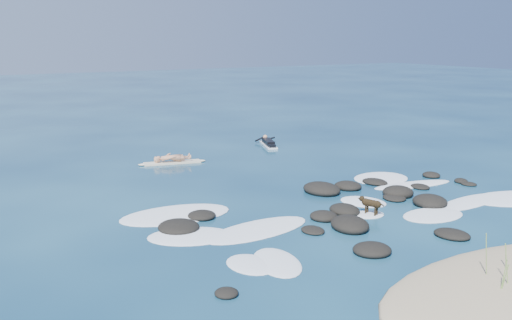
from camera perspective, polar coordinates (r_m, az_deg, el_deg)
ground at (r=21.04m, az=6.97°, el=-4.23°), size 160.00×160.00×0.00m
reef_rocks at (r=20.38m, az=9.30°, el=-4.54°), size 13.98×7.53×0.53m
breaking_foam at (r=20.21m, az=9.04°, el=-4.96°), size 15.86×8.04×0.12m
standing_surfer_rig at (r=27.27m, az=-8.41°, el=1.12°), size 3.21×1.13×1.84m
paddling_surfer_rig at (r=31.55m, az=1.23°, el=1.73°), size 1.53×2.63×0.46m
dog at (r=19.67m, az=11.35°, el=-4.26°), size 0.47×0.99×0.65m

